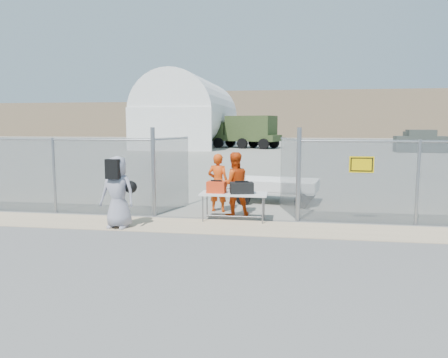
% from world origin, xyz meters
% --- Properties ---
extents(ground, '(160.00, 160.00, 0.00)m').
position_xyz_m(ground, '(0.00, 0.00, 0.00)').
color(ground, '#535151').
extents(tarmac_inside, '(160.00, 80.00, 0.01)m').
position_xyz_m(tarmac_inside, '(0.00, 42.00, 0.01)').
color(tarmac_inside, gray).
rests_on(tarmac_inside, ground).
extents(dirt_strip, '(44.00, 1.60, 0.01)m').
position_xyz_m(dirt_strip, '(0.00, 1.00, 0.01)').
color(dirt_strip, tan).
rests_on(dirt_strip, ground).
extents(distant_hills, '(140.00, 6.00, 9.00)m').
position_xyz_m(distant_hills, '(5.00, 78.00, 4.50)').
color(distant_hills, '#7F684F').
rests_on(distant_hills, ground).
extents(chain_link_fence, '(40.00, 0.20, 2.20)m').
position_xyz_m(chain_link_fence, '(0.00, 2.00, 1.10)').
color(chain_link_fence, gray).
rests_on(chain_link_fence, ground).
extents(quonset_hangar, '(9.00, 18.00, 8.00)m').
position_xyz_m(quonset_hangar, '(-10.00, 40.00, 4.00)').
color(quonset_hangar, white).
rests_on(quonset_hangar, ground).
extents(folding_table, '(1.79, 0.75, 0.76)m').
position_xyz_m(folding_table, '(0.30, 1.79, 0.38)').
color(folding_table, silver).
rests_on(folding_table, ground).
extents(orange_bag, '(0.50, 0.35, 0.31)m').
position_xyz_m(orange_bag, '(-0.16, 1.73, 0.91)').
color(orange_bag, red).
rests_on(orange_bag, folding_table).
extents(black_duffel, '(0.68, 0.49, 0.30)m').
position_xyz_m(black_duffel, '(0.52, 1.73, 0.91)').
color(black_duffel, black).
rests_on(black_duffel, folding_table).
extents(security_worker_left, '(0.69, 0.51, 1.73)m').
position_xyz_m(security_worker_left, '(-0.32, 2.91, 0.87)').
color(security_worker_left, '#DC440C').
rests_on(security_worker_left, ground).
extents(security_worker_right, '(1.07, 0.95, 1.81)m').
position_xyz_m(security_worker_right, '(0.22, 2.45, 0.90)').
color(security_worker_right, '#DC440C').
rests_on(security_worker_right, ground).
extents(visitor, '(0.92, 0.64, 1.81)m').
position_xyz_m(visitor, '(-2.45, 0.52, 0.90)').
color(visitor, gray).
rests_on(visitor, ground).
extents(utility_trailer, '(3.68, 2.32, 0.83)m').
position_xyz_m(utility_trailer, '(1.34, 4.69, 0.42)').
color(utility_trailer, silver).
rests_on(utility_trailer, ground).
extents(military_truck, '(7.75, 4.98, 3.47)m').
position_xyz_m(military_truck, '(-3.24, 37.66, 1.73)').
color(military_truck, '#354520').
rests_on(military_truck, ground).
extents(parked_vehicle_near, '(4.59, 2.27, 2.03)m').
position_xyz_m(parked_vehicle_near, '(13.37, 32.84, 1.01)').
color(parked_vehicle_near, '#343A35').
rests_on(parked_vehicle_near, ground).
extents(parked_vehicle_mid, '(4.09, 2.10, 1.79)m').
position_xyz_m(parked_vehicle_mid, '(14.15, 37.92, 0.90)').
color(parked_vehicle_mid, '#343A35').
rests_on(parked_vehicle_mid, ground).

